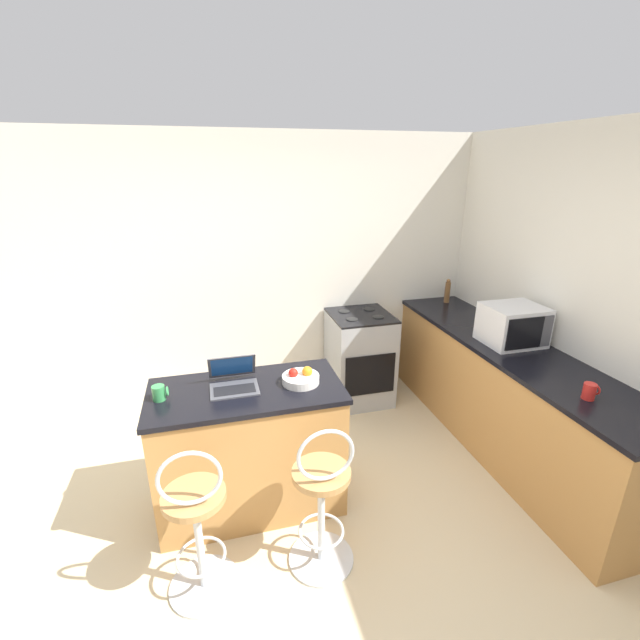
% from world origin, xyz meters
% --- Properties ---
extents(ground_plane, '(20.00, 20.00, 0.00)m').
position_xyz_m(ground_plane, '(0.00, 0.00, 0.00)').
color(ground_plane, beige).
extents(wall_back, '(12.00, 0.06, 2.60)m').
position_xyz_m(wall_back, '(0.00, 2.23, 1.30)').
color(wall_back, silver).
rests_on(wall_back, ground_plane).
extents(breakfast_bar, '(1.26, 0.63, 0.92)m').
position_xyz_m(breakfast_bar, '(-0.23, 0.69, 0.46)').
color(breakfast_bar, '#B27C42').
rests_on(breakfast_bar, ground_plane).
extents(counter_right, '(0.65, 2.73, 0.92)m').
position_xyz_m(counter_right, '(1.92, 0.85, 0.46)').
color(counter_right, '#B27C42').
rests_on(counter_right, ground_plane).
extents(bar_stool_near, '(0.40, 0.40, 1.00)m').
position_xyz_m(bar_stool_near, '(-0.57, 0.07, 0.47)').
color(bar_stool_near, silver).
rests_on(bar_stool_near, ground_plane).
extents(bar_stool_far, '(0.40, 0.40, 1.00)m').
position_xyz_m(bar_stool_far, '(0.12, 0.07, 0.47)').
color(bar_stool_far, silver).
rests_on(bar_stool_far, ground_plane).
extents(laptop, '(0.31, 0.29, 0.20)m').
position_xyz_m(laptop, '(-0.30, 0.74, 0.98)').
color(laptop, '#47474C').
rests_on(laptop, breakfast_bar).
extents(microwave, '(0.45, 0.39, 0.32)m').
position_xyz_m(microwave, '(1.95, 0.90, 1.08)').
color(microwave, silver).
rests_on(microwave, counter_right).
extents(stove_range, '(0.59, 0.61, 0.93)m').
position_xyz_m(stove_range, '(1.01, 1.88, 0.46)').
color(stove_range, '#9EA3A8').
rests_on(stove_range, ground_plane).
extents(mug_green, '(0.10, 0.08, 0.10)m').
position_xyz_m(mug_green, '(-0.76, 0.69, 0.97)').
color(mug_green, '#338447').
rests_on(mug_green, breakfast_bar).
extents(pepper_mill, '(0.06, 0.06, 0.25)m').
position_xyz_m(pepper_mill, '(2.02, 2.02, 1.04)').
color(pepper_mill, brown).
rests_on(pepper_mill, counter_right).
extents(fruit_bowl, '(0.25, 0.25, 0.11)m').
position_xyz_m(fruit_bowl, '(0.14, 0.68, 0.96)').
color(fruit_bowl, silver).
rests_on(fruit_bowl, breakfast_bar).
extents(mug_red, '(0.09, 0.07, 0.10)m').
position_xyz_m(mug_red, '(1.83, 0.01, 0.98)').
color(mug_red, red).
rests_on(mug_red, counter_right).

